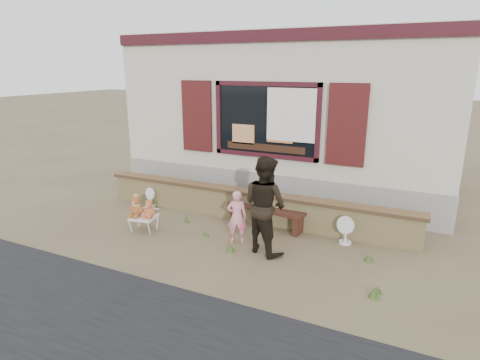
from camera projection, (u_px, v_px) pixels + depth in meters
The scene contains 12 objects.
ground at pixel (227, 236), 7.86m from camera, with size 80.00×80.00×0.00m, color brown.
shopfront at pixel (300, 112), 11.21m from camera, with size 8.04×5.13×4.00m.
brick_wall at pixel (248, 205), 8.64m from camera, with size 7.10×0.36×0.67m.
bench at pixel (266, 212), 8.26m from camera, with size 1.71×0.58×0.43m.
folding_chair at pixel (144, 218), 8.09m from camera, with size 0.55×0.51×0.30m.
teddy_bear_left at pixel (137, 205), 8.05m from camera, with size 0.33×0.29×0.45m, color brown, non-canonical shape.
teddy_bear_right at pixel (149, 209), 7.99m from camera, with size 0.27×0.23×0.37m, color #9D4F2B, non-canonical shape.
child at pixel (237, 217), 7.47m from camera, with size 0.37×0.25×1.02m, color pink.
adult at pixel (265, 205), 7.02m from camera, with size 0.85×0.67×1.76m, color black.
fan_left at pixel (151, 197), 9.50m from camera, with size 0.30×0.20×0.47m.
fan_right at pixel (346, 230), 7.48m from camera, with size 0.35×0.23×0.55m.
grass_tufts at pixel (286, 255), 6.94m from camera, with size 4.18×1.44×0.16m.
Camera 1 is at (3.36, -6.44, 3.21)m, focal length 30.00 mm.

